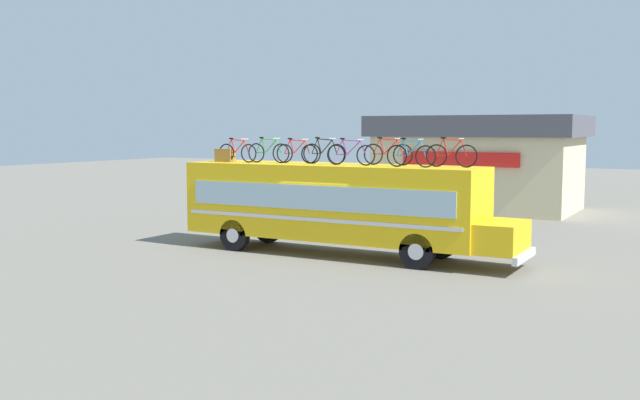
{
  "coord_description": "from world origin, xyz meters",
  "views": [
    {
      "loc": [
        11.47,
        -21.17,
        4.22
      ],
      "look_at": [
        -0.42,
        0.0,
        1.81
      ],
      "focal_mm": 40.54,
      "sensor_mm": 36.0,
      "label": 1
    }
  ],
  "objects_px": {
    "rooftop_bicycle_2": "(268,152)",
    "rooftop_bicycle_8": "(451,155)",
    "rooftop_bicycle_3": "(297,153)",
    "rooftop_bicycle_7": "(411,155)",
    "rooftop_bicycle_6": "(388,153)",
    "bus": "(337,203)",
    "rooftop_bicycle_1": "(237,152)",
    "luggage_bag_1": "(225,155)",
    "rooftop_bicycle_5": "(351,154)",
    "rooftop_bicycle_4": "(324,153)"
  },
  "relations": [
    {
      "from": "rooftop_bicycle_2",
      "to": "rooftop_bicycle_8",
      "type": "distance_m",
      "value": 6.51
    },
    {
      "from": "rooftop_bicycle_3",
      "to": "rooftop_bicycle_7",
      "type": "relative_size",
      "value": 1.01
    },
    {
      "from": "rooftop_bicycle_3",
      "to": "rooftop_bicycle_6",
      "type": "distance_m",
      "value": 3.28
    },
    {
      "from": "bus",
      "to": "rooftop_bicycle_1",
      "type": "distance_m",
      "value": 4.17
    },
    {
      "from": "rooftop_bicycle_3",
      "to": "rooftop_bicycle_1",
      "type": "bearing_deg",
      "value": -168.98
    },
    {
      "from": "bus",
      "to": "rooftop_bicycle_1",
      "type": "relative_size",
      "value": 7.27
    },
    {
      "from": "rooftop_bicycle_3",
      "to": "rooftop_bicycle_8",
      "type": "distance_m",
      "value": 5.48
    },
    {
      "from": "rooftop_bicycle_7",
      "to": "luggage_bag_1",
      "type": "bearing_deg",
      "value": 178.9
    },
    {
      "from": "bus",
      "to": "rooftop_bicycle_5",
      "type": "height_order",
      "value": "rooftop_bicycle_5"
    },
    {
      "from": "rooftop_bicycle_5",
      "to": "rooftop_bicycle_1",
      "type": "bearing_deg",
      "value": -178.62
    },
    {
      "from": "bus",
      "to": "rooftop_bicycle_2",
      "type": "distance_m",
      "value": 3.12
    },
    {
      "from": "rooftop_bicycle_1",
      "to": "rooftop_bicycle_6",
      "type": "relative_size",
      "value": 0.92
    },
    {
      "from": "rooftop_bicycle_2",
      "to": "rooftop_bicycle_5",
      "type": "height_order",
      "value": "rooftop_bicycle_2"
    },
    {
      "from": "rooftop_bicycle_3",
      "to": "rooftop_bicycle_4",
      "type": "distance_m",
      "value": 1.08
    },
    {
      "from": "luggage_bag_1",
      "to": "rooftop_bicycle_2",
      "type": "relative_size",
      "value": 0.41
    },
    {
      "from": "luggage_bag_1",
      "to": "rooftop_bicycle_4",
      "type": "distance_m",
      "value": 3.9
    },
    {
      "from": "rooftop_bicycle_1",
      "to": "rooftop_bicycle_4",
      "type": "height_order",
      "value": "rooftop_bicycle_4"
    },
    {
      "from": "rooftop_bicycle_1",
      "to": "rooftop_bicycle_5",
      "type": "relative_size",
      "value": 0.92
    },
    {
      "from": "rooftop_bicycle_2",
      "to": "rooftop_bicycle_8",
      "type": "xyz_separation_m",
      "value": [
        6.5,
        0.37,
        0.01
      ]
    },
    {
      "from": "luggage_bag_1",
      "to": "rooftop_bicycle_8",
      "type": "distance_m",
      "value": 8.3
    },
    {
      "from": "luggage_bag_1",
      "to": "rooftop_bicycle_4",
      "type": "height_order",
      "value": "rooftop_bicycle_4"
    },
    {
      "from": "rooftop_bicycle_5",
      "to": "rooftop_bicycle_6",
      "type": "distance_m",
      "value": 1.22
    },
    {
      "from": "rooftop_bicycle_4",
      "to": "rooftop_bicycle_2",
      "type": "bearing_deg",
      "value": -174.02
    },
    {
      "from": "bus",
      "to": "rooftop_bicycle_7",
      "type": "relative_size",
      "value": 7.16
    },
    {
      "from": "rooftop_bicycle_7",
      "to": "rooftop_bicycle_2",
      "type": "bearing_deg",
      "value": 177.41
    },
    {
      "from": "bus",
      "to": "rooftop_bicycle_1",
      "type": "bearing_deg",
      "value": -175.04
    },
    {
      "from": "rooftop_bicycle_3",
      "to": "rooftop_bicycle_6",
      "type": "relative_size",
      "value": 0.95
    },
    {
      "from": "luggage_bag_1",
      "to": "rooftop_bicycle_7",
      "type": "xyz_separation_m",
      "value": [
        7.21,
        -0.14,
        0.15
      ]
    },
    {
      "from": "rooftop_bicycle_3",
      "to": "rooftop_bicycle_7",
      "type": "distance_m",
      "value": 4.42
    },
    {
      "from": "rooftop_bicycle_4",
      "to": "rooftop_bicycle_8",
      "type": "xyz_separation_m",
      "value": [
        4.4,
        0.15,
        0.01
      ]
    },
    {
      "from": "rooftop_bicycle_4",
      "to": "rooftop_bicycle_7",
      "type": "height_order",
      "value": "rooftop_bicycle_7"
    },
    {
      "from": "rooftop_bicycle_3",
      "to": "rooftop_bicycle_5",
      "type": "bearing_deg",
      "value": -8.19
    },
    {
      "from": "rooftop_bicycle_2",
      "to": "rooftop_bicycle_5",
      "type": "distance_m",
      "value": 3.26
    },
    {
      "from": "rooftop_bicycle_4",
      "to": "rooftop_bicycle_6",
      "type": "relative_size",
      "value": 0.94
    },
    {
      "from": "bus",
      "to": "rooftop_bicycle_4",
      "type": "bearing_deg",
      "value": 169.98
    },
    {
      "from": "rooftop_bicycle_2",
      "to": "rooftop_bicycle_1",
      "type": "bearing_deg",
      "value": -170.13
    },
    {
      "from": "rooftop_bicycle_3",
      "to": "bus",
      "type": "bearing_deg",
      "value": -3.47
    },
    {
      "from": "rooftop_bicycle_3",
      "to": "rooftop_bicycle_7",
      "type": "bearing_deg",
      "value": -6.08
    },
    {
      "from": "rooftop_bicycle_7",
      "to": "rooftop_bicycle_4",
      "type": "bearing_deg",
      "value": 172.03
    },
    {
      "from": "rooftop_bicycle_8",
      "to": "rooftop_bicycle_4",
      "type": "bearing_deg",
      "value": -178.09
    },
    {
      "from": "bus",
      "to": "rooftop_bicycle_2",
      "type": "relative_size",
      "value": 6.89
    },
    {
      "from": "luggage_bag_1",
      "to": "rooftop_bicycle_1",
      "type": "xyz_separation_m",
      "value": [
        0.61,
        -0.1,
        0.13
      ]
    },
    {
      "from": "bus",
      "to": "rooftop_bicycle_6",
      "type": "height_order",
      "value": "rooftop_bicycle_6"
    },
    {
      "from": "luggage_bag_1",
      "to": "rooftop_bicycle_5",
      "type": "xyz_separation_m",
      "value": [
        5.04,
        0.01,
        0.14
      ]
    },
    {
      "from": "luggage_bag_1",
      "to": "rooftop_bicycle_2",
      "type": "xyz_separation_m",
      "value": [
        1.79,
        0.11,
        0.14
      ]
    },
    {
      "from": "rooftop_bicycle_2",
      "to": "rooftop_bicycle_5",
      "type": "xyz_separation_m",
      "value": [
        3.26,
        -0.1,
        -0.0
      ]
    },
    {
      "from": "rooftop_bicycle_2",
      "to": "rooftop_bicycle_7",
      "type": "distance_m",
      "value": 5.43
    },
    {
      "from": "bus",
      "to": "rooftop_bicycle_3",
      "type": "relative_size",
      "value": 7.09
    },
    {
      "from": "rooftop_bicycle_3",
      "to": "rooftop_bicycle_5",
      "type": "relative_size",
      "value": 0.94
    },
    {
      "from": "rooftop_bicycle_5",
      "to": "rooftop_bicycle_6",
      "type": "bearing_deg",
      "value": 31.64
    }
  ]
}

